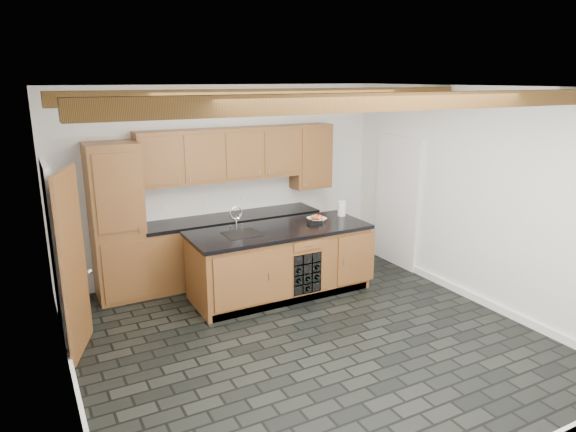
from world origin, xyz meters
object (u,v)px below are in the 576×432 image
kitchen_scale (315,222)px  fruit_bowl (317,220)px  island (281,261)px  paper_towel (342,208)px

kitchen_scale → fruit_bowl: 0.10m
fruit_bowl → island: bearing=-174.7°
kitchen_scale → fruit_bowl: fruit_bowl is taller
island → fruit_bowl: 0.78m
kitchen_scale → fruit_bowl: (0.08, 0.07, 0.00)m
island → paper_towel: (1.10, 0.17, 0.58)m
island → paper_towel: 1.25m
kitchen_scale → paper_towel: size_ratio=0.88×
island → kitchen_scale: bearing=-1.5°
fruit_bowl → paper_towel: size_ratio=1.15×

